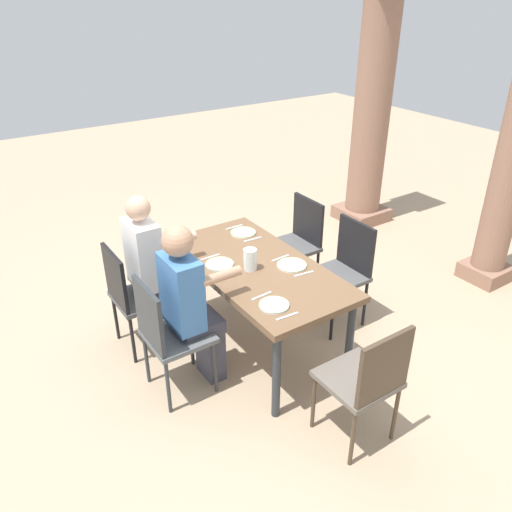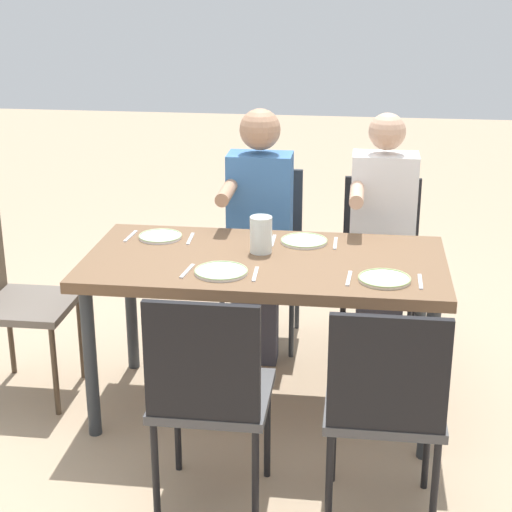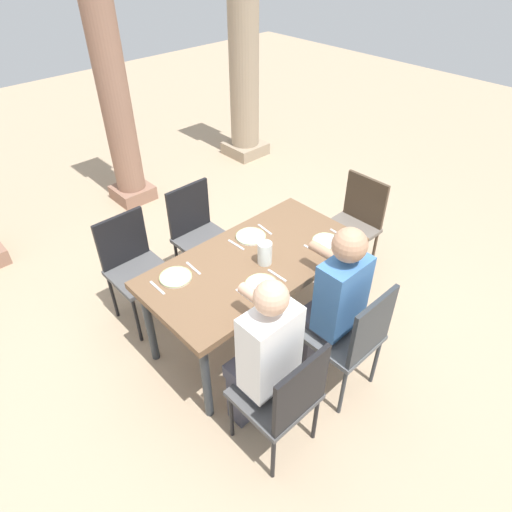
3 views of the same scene
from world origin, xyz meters
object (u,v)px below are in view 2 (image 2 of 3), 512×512
Objects in this scene: chair_mid_north at (209,389)px; chair_head_east at (10,291)px; plate_1 at (304,241)px; chair_west_south at (380,252)px; diner_woman_green at (382,233)px; diner_man_white at (258,226)px; plate_0 at (384,279)px; dining_table at (265,273)px; plate_3 at (160,236)px; chair_mid_south at (263,244)px; water_pitcher at (261,236)px; plate_2 at (221,271)px; chair_west_north at (385,400)px.

chair_mid_north reaches higher than chair_head_east.
chair_west_south is at bearing -122.50° from plate_1.
diner_woman_green is 0.65m from diner_man_white.
chair_mid_north reaches higher than plate_0.
plate_3 reaches higher than dining_table.
diner_man_white is 1.08m from plate_0.
plate_1 is (-1.41, -0.24, 0.24)m from chair_head_east.
diner_man_white reaches higher than dining_table.
chair_mid_south is at bearing -90.82° from diner_man_white.
water_pitcher reaches higher than chair_head_east.
chair_mid_south is 1.26m from plate_0.
chair_west_south is at bearing -150.26° from plate_3.
chair_west_south is 0.71m from diner_man_white.
chair_mid_south is at bearing -143.47° from chair_head_east.
plate_3 is (1.08, 0.62, 0.25)m from chair_west_south.
diner_man_white is (0.00, 0.20, 0.17)m from chair_mid_south.
diner_man_white is 5.70× the size of plate_2.
chair_head_east is 1.31m from diner_man_white.
chair_west_south is 1.80m from chair_mid_north.
chair_mid_north is at bearing 95.07° from plate_2.
chair_head_east is (1.79, 0.84, 0.01)m from chair_west_south.
diner_woman_green is 5.67× the size of plate_2.
chair_mid_north is 1.14m from plate_1.
dining_table is 1.24× the size of diner_woman_green.
plate_1 is (-0.27, 0.40, 0.06)m from diner_man_white.
water_pitcher is (0.57, -0.92, 0.31)m from chair_west_north.
chair_west_north reaches higher than plate_2.
chair_west_south is 1.97m from chair_head_east.
chair_mid_south is at bearing -124.81° from plate_3.
diner_woman_green is 1.16m from plate_3.
chair_head_east reaches higher than chair_west_south.
plate_2 is (0.71, 0.86, 0.08)m from diner_woman_green.
diner_man_white is (-1.13, -0.64, 0.18)m from chair_head_east.
diner_woman_green is 7.73× the size of water_pitcher.
chair_head_east is 5.44× the size of water_pitcher.
chair_west_north is 1.00× the size of chair_head_east.
dining_table is at bearing 180.00° from chair_head_east.
chair_head_east reaches higher than plate_0.
diner_man_white is at bearing -89.89° from chair_mid_north.
chair_west_north is at bearing 135.70° from plate_3.
chair_mid_south is 0.79m from plate_3.
chair_west_north is 3.98× the size of plate_2.
diner_man_white is 0.58m from water_pitcher.
diner_man_white is at bearing -79.98° from dining_table.
plate_2 is at bearing 56.21° from chair_west_south.
chair_west_north is at bearing 154.89° from chair_head_east.
water_pitcher is at bearing 96.21° from chair_mid_south.
dining_table is at bearing -97.49° from chair_mid_north.
chair_west_north is 5.43× the size of water_pitcher.
chair_head_east is 4.14× the size of plate_0.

